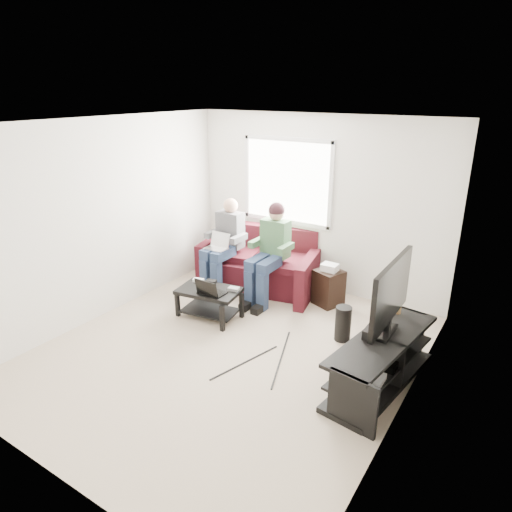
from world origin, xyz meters
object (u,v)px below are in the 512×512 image
at_px(coffee_table, 209,297).
at_px(subwoofer, 343,324).
at_px(tv, 391,294).
at_px(end_table, 329,286).
at_px(tv_stand, 381,364).
at_px(sofa, 259,265).

height_order(coffee_table, subwoofer, subwoofer).
distance_m(coffee_table, subwoofer, 1.80).
relative_size(tv, end_table, 1.79).
distance_m(coffee_table, end_table, 1.70).
bearing_deg(tv_stand, end_table, 130.73).
height_order(sofa, tv_stand, sofa).
bearing_deg(sofa, coffee_table, -89.39).
bearing_deg(tv, coffee_table, 177.30).
bearing_deg(tv, subwoofer, 142.16).
distance_m(sofa, end_table, 1.20).
distance_m(coffee_table, tv_stand, 2.44).
height_order(subwoofer, end_table, end_table).
height_order(tv_stand, end_table, end_table).
bearing_deg(subwoofer, coffee_table, -166.82).
xyz_separation_m(tv_stand, subwoofer, (-0.68, 0.62, -0.02)).
height_order(sofa, coffee_table, sofa).
bearing_deg(end_table, tv, -47.27).
bearing_deg(tv, end_table, 132.73).
bearing_deg(tv_stand, tv, 91.47).
bearing_deg(end_table, coffee_table, -134.19).
relative_size(tv_stand, subwoofer, 3.83).
height_order(sofa, end_table, sofa).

